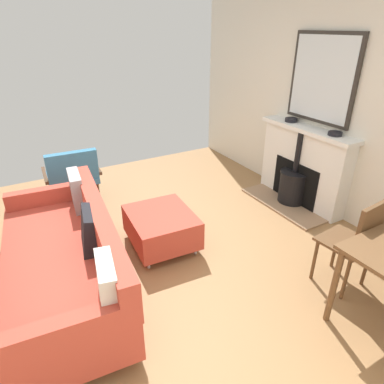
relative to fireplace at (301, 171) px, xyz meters
name	(u,v)px	position (x,y,z in m)	size (l,w,h in m)	color
ground_plane	(152,266)	(2.27, 0.28, -0.46)	(4.96, 5.55, 0.01)	olive
wall_left	(344,102)	(-0.21, 0.28, 0.92)	(0.12, 5.55, 2.75)	silver
fireplace	(301,171)	(0.00, 0.00, 0.00)	(0.61, 1.38, 1.03)	#9E7A5B
mirror_over_mantel	(322,79)	(-0.12, 0.00, 1.15)	(0.04, 0.94, 1.02)	#2D2823
mantel_bowl_near	(291,120)	(-0.03, -0.31, 0.60)	(0.16, 0.16, 0.05)	black
mantel_bowl_far	(335,133)	(-0.03, 0.39, 0.60)	(0.16, 0.16, 0.04)	black
sofa	(67,260)	(3.04, 0.25, -0.11)	(1.08, 2.13, 0.82)	#B2B2B7
ottoman	(161,226)	(2.03, 0.02, -0.21)	(0.70, 0.79, 0.40)	#B2B2B7
armchair_accent	(73,174)	(2.64, -1.34, 0.01)	(0.70, 0.62, 0.82)	#4C3321
dining_chair_near_fireplace	(356,239)	(0.84, 1.44, 0.08)	(0.43, 0.43, 0.90)	brown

